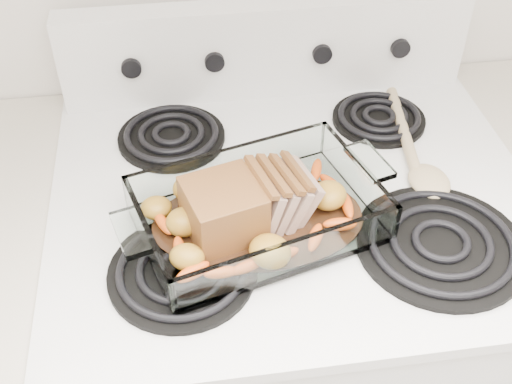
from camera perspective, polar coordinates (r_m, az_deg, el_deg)
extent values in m
cube|color=white|center=(1.41, 2.55, -14.25)|extent=(0.76, 0.65, 0.92)
cube|color=white|center=(1.05, 3.31, -0.03)|extent=(0.78, 0.67, 0.02)
cube|color=white|center=(1.23, 0.89, 12.63)|extent=(0.76, 0.06, 0.18)
cylinder|color=black|center=(0.92, -6.60, -7.16)|extent=(0.21, 0.21, 0.01)
cylinder|color=black|center=(0.99, 16.05, -4.54)|extent=(0.25, 0.25, 0.01)
cylinder|color=black|center=(1.15, -7.51, 4.86)|extent=(0.19, 0.19, 0.01)
cylinder|color=black|center=(1.21, 10.85, 6.36)|extent=(0.17, 0.17, 0.01)
cylinder|color=black|center=(1.19, -11.03, 10.84)|extent=(0.04, 0.02, 0.04)
cylinder|color=black|center=(1.19, -3.72, 11.55)|extent=(0.04, 0.02, 0.04)
cylinder|color=black|center=(1.22, 5.86, 12.19)|extent=(0.04, 0.02, 0.04)
cylinder|color=black|center=(1.26, 12.66, 12.44)|extent=(0.04, 0.02, 0.04)
cube|color=white|center=(0.97, 0.17, -2.72)|extent=(0.34, 0.23, 0.01)
cube|color=white|center=(0.87, 1.22, -6.18)|extent=(0.34, 0.01, 0.06)
cube|color=white|center=(1.03, -0.71, 2.87)|extent=(0.34, 0.01, 0.06)
cube|color=white|center=(0.94, -10.03, -2.26)|extent=(0.01, 0.23, 0.06)
cube|color=white|center=(0.98, 9.99, -0.29)|extent=(0.01, 0.23, 0.06)
cylinder|color=black|center=(0.96, 0.17, -2.47)|extent=(0.20, 0.20, 0.00)
cube|color=brown|center=(0.93, -3.13, -1.05)|extent=(0.10, 0.10, 0.08)
cube|color=#A38A7D|center=(0.94, 0.47, -0.81)|extent=(0.04, 0.10, 0.08)
cube|color=#A38A7D|center=(0.94, 1.66, -0.75)|extent=(0.04, 0.10, 0.08)
cube|color=#A38A7D|center=(0.94, 2.84, -0.70)|extent=(0.04, 0.09, 0.07)
cube|color=#A38A7D|center=(0.95, 4.01, -0.65)|extent=(0.05, 0.09, 0.07)
ellipsoid|color=#D35B1D|center=(0.90, -7.50, -6.09)|extent=(0.05, 0.02, 0.02)
ellipsoid|color=#D35B1D|center=(0.93, 7.17, -4.55)|extent=(0.05, 0.02, 0.02)
ellipsoid|color=#D35B1D|center=(1.00, 8.06, -0.62)|extent=(0.05, 0.02, 0.02)
ellipsoid|color=#D35B1D|center=(0.98, -8.33, -1.47)|extent=(0.05, 0.02, 0.02)
ellipsoid|color=#BF8624|center=(1.00, -8.46, 0.32)|extent=(0.06, 0.05, 0.04)
ellipsoid|color=#BF8624|center=(1.01, 0.57, 1.54)|extent=(0.06, 0.05, 0.04)
ellipsoid|color=#BF8624|center=(0.96, 7.05, -1.76)|extent=(0.06, 0.05, 0.04)
cylinder|color=tan|center=(1.18, 12.93, 5.50)|extent=(0.05, 0.24, 0.02)
ellipsoid|color=tan|center=(1.08, 15.13, 0.94)|extent=(0.07, 0.09, 0.02)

